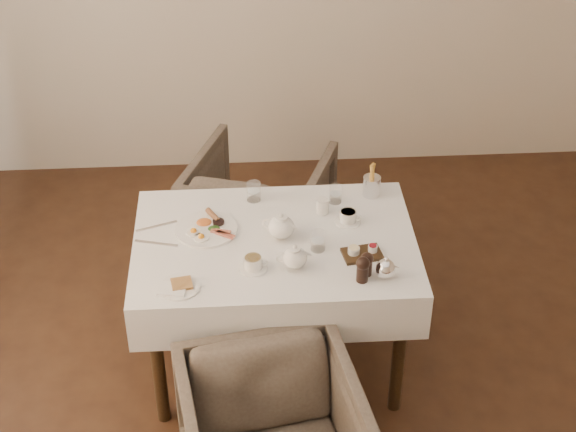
% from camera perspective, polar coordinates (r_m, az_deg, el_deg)
% --- Properties ---
extents(table, '(1.28, 0.88, 0.75)m').
position_cam_1_polar(table, '(4.06, -0.85, -2.89)').
color(table, black).
rests_on(table, ground).
extents(armchair_far, '(0.92, 0.94, 0.66)m').
position_cam_1_polar(armchair_far, '(4.92, -1.86, 0.42)').
color(armchair_far, '#463B33').
rests_on(armchair_far, ground).
extents(breakfast_plate, '(0.29, 0.29, 0.04)m').
position_cam_1_polar(breakfast_plate, '(4.06, -5.28, -0.78)').
color(breakfast_plate, white).
rests_on(breakfast_plate, table).
extents(side_plate, '(0.18, 0.17, 0.02)m').
position_cam_1_polar(side_plate, '(3.74, -7.13, -4.60)').
color(side_plate, white).
rests_on(side_plate, table).
extents(teapot_centre, '(0.20, 0.18, 0.13)m').
position_cam_1_polar(teapot_centre, '(3.96, -0.45, -0.62)').
color(teapot_centre, white).
rests_on(teapot_centre, table).
extents(teapot_front, '(0.16, 0.12, 0.12)m').
position_cam_1_polar(teapot_front, '(3.79, 0.43, -2.61)').
color(teapot_front, white).
rests_on(teapot_front, table).
extents(creamer, '(0.08, 0.08, 0.07)m').
position_cam_1_polar(creamer, '(4.14, 2.25, 0.66)').
color(creamer, white).
rests_on(creamer, table).
extents(teacup_near, '(0.12, 0.12, 0.06)m').
position_cam_1_polar(teacup_near, '(3.81, -2.27, -3.08)').
color(teacup_near, white).
rests_on(teacup_near, table).
extents(teacup_far, '(0.12, 0.12, 0.06)m').
position_cam_1_polar(teacup_far, '(4.09, 3.90, -0.08)').
color(teacup_far, white).
rests_on(teacup_far, table).
extents(glass_left, '(0.08, 0.08, 0.10)m').
position_cam_1_polar(glass_left, '(4.23, -2.24, 1.60)').
color(glass_left, silver).
rests_on(glass_left, table).
extents(glass_mid, '(0.08, 0.08, 0.09)m').
position_cam_1_polar(glass_mid, '(3.91, 1.96, -1.61)').
color(glass_mid, silver).
rests_on(glass_mid, table).
extents(glass_right, '(0.08, 0.08, 0.09)m').
position_cam_1_polar(glass_right, '(4.22, 3.08, 1.43)').
color(glass_right, silver).
rests_on(glass_right, table).
extents(condiment_board, '(0.19, 0.14, 0.04)m').
position_cam_1_polar(condiment_board, '(3.90, 4.79, -2.38)').
color(condiment_board, black).
rests_on(condiment_board, table).
extents(pepper_mill_left, '(0.07, 0.07, 0.12)m').
position_cam_1_polar(pepper_mill_left, '(3.74, 4.85, -3.44)').
color(pepper_mill_left, black).
rests_on(pepper_mill_left, table).
extents(pepper_mill_right, '(0.07, 0.07, 0.11)m').
position_cam_1_polar(pepper_mill_right, '(3.77, 5.11, -3.09)').
color(pepper_mill_right, black).
rests_on(pepper_mill_right, table).
extents(silver_pot, '(0.12, 0.11, 0.11)m').
position_cam_1_polar(silver_pot, '(3.76, 6.33, -3.32)').
color(silver_pot, white).
rests_on(silver_pot, table).
extents(fries_cup, '(0.08, 0.08, 0.18)m').
position_cam_1_polar(fries_cup, '(4.26, 5.45, 2.26)').
color(fries_cup, silver).
rests_on(fries_cup, table).
extents(cutlery_fork, '(0.19, 0.08, 0.00)m').
position_cam_1_polar(cutlery_fork, '(4.11, -8.50, -0.66)').
color(cutlery_fork, silver).
rests_on(cutlery_fork, table).
extents(cutlery_knife, '(0.20, 0.07, 0.00)m').
position_cam_1_polar(cutlery_knife, '(4.01, -8.51, -1.75)').
color(cutlery_knife, silver).
rests_on(cutlery_knife, table).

